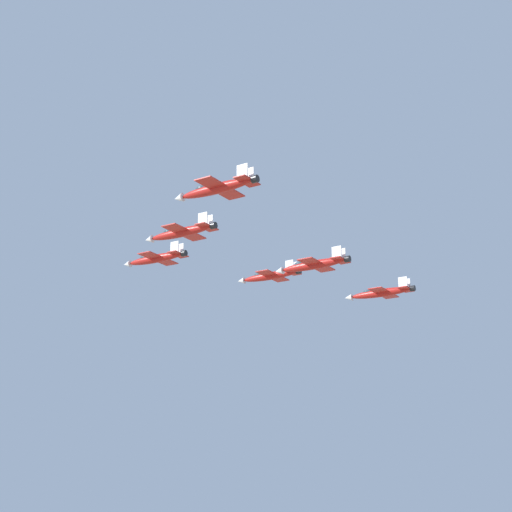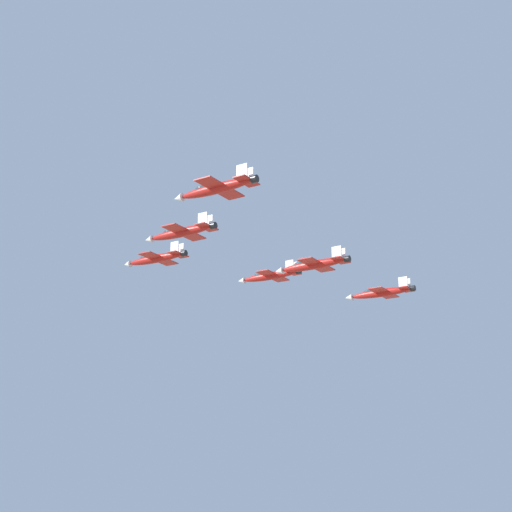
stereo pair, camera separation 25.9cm
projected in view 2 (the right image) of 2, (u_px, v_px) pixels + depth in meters
The scene contains 6 objects.
jet_lead at pixel (156, 258), 176.93m from camera, with size 17.54×11.05×3.71m.
jet_left_wingman at pixel (181, 232), 152.54m from camera, with size 17.02×10.69×3.59m.
jet_right_wingman at pixel (270, 276), 179.80m from camera, with size 16.63×10.44×3.51m.
jet_left_outer at pixel (216, 188), 128.56m from camera, with size 16.63×10.41×3.51m.
jet_right_outer at pixel (381, 293), 182.66m from camera, with size 17.48×10.97×3.69m.
jet_slot_rear at pixel (313, 265), 154.66m from camera, with size 16.65×10.43×3.51m.
Camera 2 is at (140.40, -98.44, 103.14)m, focal length 55.28 mm.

